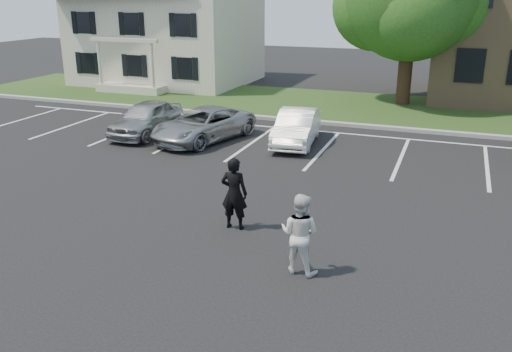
# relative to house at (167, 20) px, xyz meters

# --- Properties ---
(ground_plane) EXTENTS (90.00, 90.00, 0.00)m
(ground_plane) POSITION_rel_house_xyz_m (13.00, -19.97, -3.83)
(ground_plane) COLOR black
(ground_plane) RESTS_ON ground
(curb) EXTENTS (40.00, 0.30, 0.15)m
(curb) POSITION_rel_house_xyz_m (13.00, -7.97, -3.75)
(curb) COLOR #969691
(curb) RESTS_ON ground
(grass_strip) EXTENTS (44.00, 8.00, 0.08)m
(grass_strip) POSITION_rel_house_xyz_m (13.00, -3.97, -3.79)
(grass_strip) COLOR #253D17
(grass_strip) RESTS_ON ground
(stall_lines) EXTENTS (34.00, 5.36, 0.01)m
(stall_lines) POSITION_rel_house_xyz_m (14.40, -11.02, -3.82)
(stall_lines) COLOR silver
(stall_lines) RESTS_ON ground
(house) EXTENTS (10.30, 9.22, 7.60)m
(house) POSITION_rel_house_xyz_m (0.00, 0.00, 0.00)
(house) COLOR #BCB59F
(house) RESTS_ON ground
(man_black_suit) EXTENTS (0.69, 0.47, 1.81)m
(man_black_suit) POSITION_rel_house_xyz_m (12.61, -19.44, -2.92)
(man_black_suit) COLOR black
(man_black_suit) RESTS_ON ground
(man_white_shirt) EXTENTS (0.91, 0.75, 1.72)m
(man_white_shirt) POSITION_rel_house_xyz_m (14.71, -20.99, -2.97)
(man_white_shirt) COLOR silver
(man_white_shirt) RESTS_ON ground
(car_silver_west) EXTENTS (1.63, 4.01, 1.36)m
(car_silver_west) POSITION_rel_house_xyz_m (5.76, -12.25, -3.15)
(car_silver_west) COLOR #A2A2A6
(car_silver_west) RESTS_ON ground
(car_silver_minivan) EXTENTS (3.25, 4.92, 1.26)m
(car_silver_minivan) POSITION_rel_house_xyz_m (8.30, -12.25, -3.20)
(car_silver_minivan) COLOR #96989D
(car_silver_minivan) RESTS_ON ground
(car_white_sedan) EXTENTS (1.82, 4.05, 1.29)m
(car_white_sedan) POSITION_rel_house_xyz_m (11.83, -11.45, -3.18)
(car_white_sedan) COLOR white
(car_white_sedan) RESTS_ON ground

